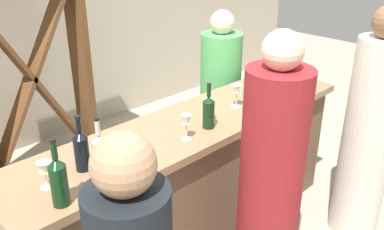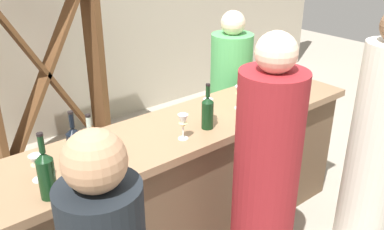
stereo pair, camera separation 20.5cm
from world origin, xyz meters
name	(u,v)px [view 2 (the right image)]	position (x,y,z in m)	size (l,w,h in m)	color
back_wall	(46,0)	(0.00, 2.20, 1.40)	(8.00, 0.10, 2.80)	#B2A893
bar_counter	(192,183)	(0.00, 0.00, 0.46)	(2.52, 0.59, 0.92)	brown
wine_rack	(46,73)	(-0.30, 1.65, 0.88)	(1.02, 0.28, 1.75)	brown
wine_bottle_leftmost_dark_green	(46,174)	(-1.01, -0.20, 1.04)	(0.08, 0.08, 0.33)	black
wine_bottle_second_left_near_black	(75,145)	(-0.78, -0.01, 1.03)	(0.08, 0.08, 0.30)	black
wine_bottle_center_clear_pale	(92,149)	(-0.74, -0.12, 1.04)	(0.07, 0.07, 0.31)	#B7C6B2
wine_bottle_second_right_dark_green	(208,112)	(0.02, -0.12, 1.03)	(0.07, 0.07, 0.29)	black
wine_bottle_rightmost_clear_pale	(273,73)	(0.88, 0.10, 1.03)	(0.07, 0.07, 0.30)	#B7C6B2
wine_glass_near_left	(95,162)	(-0.78, -0.21, 1.02)	(0.07, 0.07, 0.15)	white
wine_glass_near_center	(183,122)	(-0.18, -0.14, 1.02)	(0.06, 0.06, 0.15)	white
wine_glass_near_right	(208,107)	(0.08, -0.05, 1.02)	(0.06, 0.06, 0.15)	white
wine_glass_far_left	(37,163)	(-0.99, -0.03, 1.01)	(0.07, 0.07, 0.14)	white
wine_glass_far_center	(240,93)	(0.39, -0.03, 1.03)	(0.07, 0.07, 0.16)	white
wine_glass_far_right	(285,70)	(1.02, 0.10, 1.03)	(0.06, 0.06, 0.16)	white
person_left_guest	(265,186)	(0.03, -0.60, 0.74)	(0.46, 0.46, 1.61)	maroon
person_right_guest	(376,142)	(0.95, -0.74, 0.76)	(0.45, 0.45, 1.63)	beige
person_server_behind	(230,101)	(0.87, 0.54, 0.66)	(0.39, 0.39, 1.44)	#4CA559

